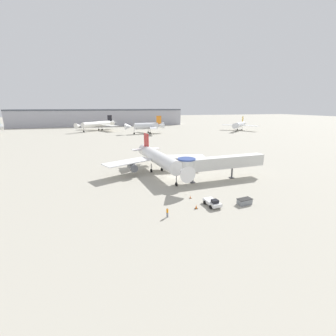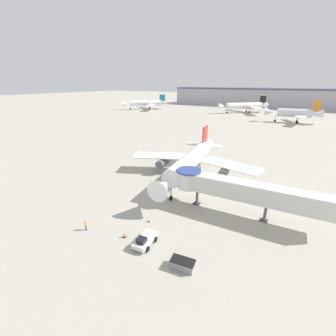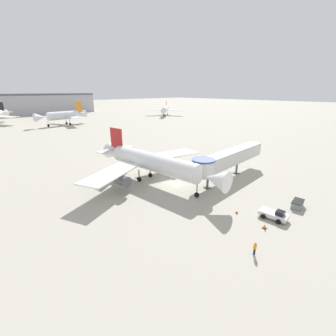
% 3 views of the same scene
% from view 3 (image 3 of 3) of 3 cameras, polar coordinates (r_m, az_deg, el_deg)
% --- Properties ---
extents(ground_plane, '(800.00, 800.00, 0.00)m').
position_cam_3_polar(ground_plane, '(44.19, 1.46, -3.91)').
color(ground_plane, '#A8A393').
extents(main_airplane, '(29.25, 29.85, 9.56)m').
position_cam_3_polar(main_airplane, '(43.81, -4.36, 1.48)').
color(main_airplane, white).
rests_on(main_airplane, ground_plane).
extents(jet_bridge, '(23.01, 4.46, 5.99)m').
position_cam_3_polar(jet_bridge, '(46.39, 14.70, 2.23)').
color(jet_bridge, silver).
rests_on(jet_bridge, ground_plane).
extents(pushback_tug_white, '(2.37, 3.88, 1.48)m').
position_cam_3_polar(pushback_tug_white, '(35.70, 25.35, -10.61)').
color(pushback_tug_white, silver).
rests_on(pushback_tug_white, ground_plane).
extents(service_container_gray, '(2.91, 1.79, 1.09)m').
position_cam_3_polar(service_container_gray, '(40.67, 30.02, -7.94)').
color(service_container_gray, gray).
rests_on(service_container_gray, ground_plane).
extents(traffic_cone_starboard_wing, '(0.39, 0.39, 0.64)m').
position_cam_3_polar(traffic_cone_starboard_wing, '(51.50, 6.91, -0.28)').
color(traffic_cone_starboard_wing, black).
rests_on(traffic_cone_starboard_wing, ground_plane).
extents(traffic_cone_apron_front, '(0.50, 0.50, 0.82)m').
position_cam_3_polar(traffic_cone_apron_front, '(33.08, 23.36, -13.32)').
color(traffic_cone_apron_front, black).
rests_on(traffic_cone_apron_front, ground_plane).
extents(traffic_cone_near_nose, '(0.36, 0.36, 0.60)m').
position_cam_3_polar(traffic_cone_near_nose, '(35.41, 17.09, -10.49)').
color(traffic_cone_near_nose, black).
rests_on(traffic_cone_near_nose, ground_plane).
extents(ground_crew_marshaller, '(0.36, 0.28, 1.62)m').
position_cam_3_polar(ground_crew_marshaller, '(27.83, 21.21, -18.34)').
color(ground_crew_marshaller, '#1E2338').
rests_on(ground_crew_marshaller, ground_plane).
extents(background_jet_gold_tail, '(22.64, 22.60, 10.05)m').
position_cam_3_polar(background_jet_gold_tail, '(166.49, -0.71, 14.67)').
color(background_jet_gold_tail, silver).
rests_on(background_jet_gold_tail, ground_plane).
extents(background_jet_orange_tail, '(26.88, 26.50, 11.46)m').
position_cam_3_polar(background_jet_orange_tail, '(131.98, -24.87, 12.06)').
color(background_jet_orange_tail, silver).
rests_on(background_jet_orange_tail, ground_plane).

